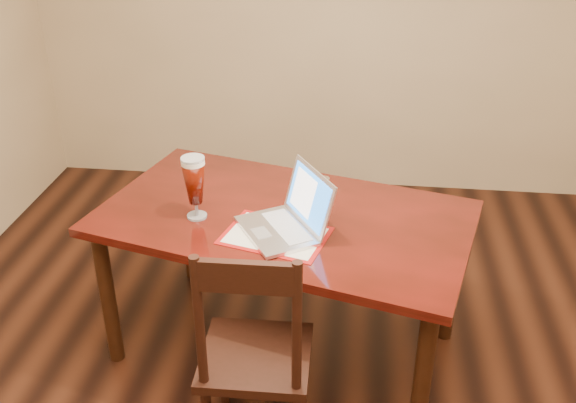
# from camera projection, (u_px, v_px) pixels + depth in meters

# --- Properties ---
(room_shell) EXTENTS (4.51, 5.01, 2.71)m
(room_shell) POSITION_uv_depth(u_px,v_px,m) (343.00, 30.00, 1.88)
(room_shell) COLOR tan
(room_shell) RESTS_ON ground
(dining_table) EXTENTS (1.84, 1.32, 1.07)m
(dining_table) POSITION_uv_depth(u_px,v_px,m) (282.00, 230.00, 2.94)
(dining_table) COLOR #53100B
(dining_table) RESTS_ON ground
(dining_chair) EXTENTS (0.44, 0.42, 1.02)m
(dining_chair) POSITION_uv_depth(u_px,v_px,m) (255.00, 356.00, 2.52)
(dining_chair) COLOR black
(dining_chair) RESTS_ON ground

